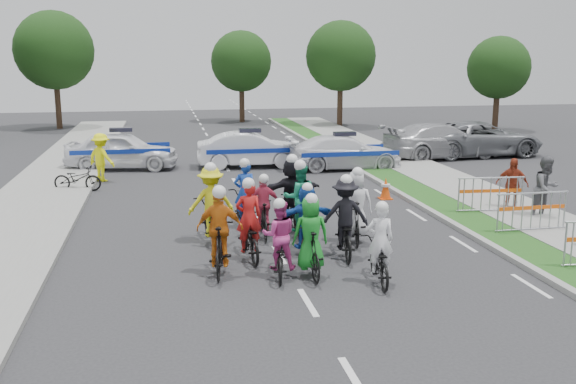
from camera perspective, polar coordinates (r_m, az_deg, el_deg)
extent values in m
plane|color=#28282B|center=(12.19, 1.77, -9.81)|extent=(90.00, 90.00, 0.00)
cube|color=gray|center=(18.32, 13.95, -2.50)|extent=(0.20, 60.00, 0.12)
cube|color=#164516|center=(18.62, 15.91, -2.39)|extent=(1.20, 60.00, 0.11)
cube|color=gray|center=(19.49, 20.64, -2.04)|extent=(2.40, 60.00, 0.13)
cube|color=gray|center=(17.11, -24.12, -4.21)|extent=(3.00, 60.00, 0.13)
imported|color=black|center=(13.23, 8.07, -6.11)|extent=(0.81, 1.75, 0.89)
imported|color=white|center=(13.05, 8.20, -4.20)|extent=(0.58, 0.42, 1.48)
sphere|color=white|center=(12.83, 8.36, -1.36)|extent=(0.26, 0.26, 0.26)
imported|color=black|center=(13.46, 1.96, -5.37)|extent=(0.48, 1.71, 1.03)
imported|color=#198C26|center=(13.29, 2.03, -3.63)|extent=(0.75, 0.49, 1.54)
sphere|color=white|center=(13.07, 2.10, -0.68)|extent=(0.27, 0.27, 0.27)
imported|color=black|center=(13.45, -0.83, -5.71)|extent=(0.81, 1.73, 0.88)
imported|color=#C53687|center=(13.27, -0.80, -3.84)|extent=(0.78, 0.65, 1.46)
sphere|color=white|center=(13.05, -0.77, -1.09)|extent=(0.25, 0.25, 0.25)
imported|color=black|center=(13.66, -6.06, -5.00)|extent=(0.80, 1.90, 1.10)
imported|color=orange|center=(13.49, -6.08, -3.21)|extent=(1.02, 0.55, 1.66)
sphere|color=white|center=(13.25, -6.14, 0.00)|extent=(0.29, 0.29, 0.29)
imported|color=black|center=(14.87, 5.00, -3.79)|extent=(0.92, 1.97, 0.99)
imported|color=black|center=(14.69, 5.09, -1.93)|extent=(1.14, 0.76, 1.66)
sphere|color=white|center=(14.48, 5.21, 1.03)|extent=(0.29, 0.29, 0.29)
imported|color=black|center=(14.92, 1.62, -3.72)|extent=(0.50, 1.64, 0.98)
imported|color=#1646A7|center=(14.76, 1.68, -2.18)|extent=(1.37, 0.47, 1.47)
sphere|color=white|center=(14.56, 1.73, 0.34)|extent=(0.26, 0.26, 0.26)
imported|color=black|center=(14.61, -3.52, -4.09)|extent=(0.78, 1.90, 0.98)
imported|color=red|center=(14.43, -3.52, -2.21)|extent=(0.62, 0.43, 1.63)
sphere|color=white|center=(14.21, -3.53, 0.73)|extent=(0.28, 0.28, 0.28)
imported|color=black|center=(15.95, 6.01, -2.55)|extent=(0.87, 1.88, 1.09)
imported|color=silver|center=(15.79, 6.09, -1.00)|extent=(0.89, 0.67, 1.63)
sphere|color=white|center=(15.59, 6.21, 1.70)|extent=(0.28, 0.28, 0.28)
imported|color=black|center=(16.32, 0.98, -2.24)|extent=(0.79, 2.01, 1.04)
imported|color=#1B9467|center=(16.16, 1.03, -0.47)|extent=(0.87, 0.70, 1.73)
sphere|color=white|center=(15.95, 1.08, 2.37)|extent=(0.30, 0.30, 0.30)
imported|color=black|center=(16.27, -2.19, -2.44)|extent=(0.54, 1.61, 0.95)
imported|color=#D23A5E|center=(16.12, -2.17, -1.05)|extent=(0.86, 0.40, 1.43)
sphere|color=white|center=(15.94, -2.16, 1.19)|extent=(0.25, 0.25, 0.25)
imported|color=black|center=(15.96, -6.82, -2.64)|extent=(0.90, 2.05, 1.04)
imported|color=yellow|center=(15.78, -6.86, -0.83)|extent=(1.18, 0.76, 1.74)
sphere|color=white|center=(15.57, -6.92, 2.10)|extent=(0.30, 0.30, 0.30)
imported|color=black|center=(16.98, 0.30, -1.44)|extent=(0.71, 1.99, 1.17)
imported|color=black|center=(16.83, 0.34, 0.09)|extent=(1.67, 0.66, 1.76)
sphere|color=white|center=(16.63, 0.37, 2.88)|extent=(0.30, 0.30, 0.30)
imported|color=black|center=(17.24, -3.86, -1.58)|extent=(0.87, 1.93, 0.98)
imported|color=#1845BB|center=(17.08, -3.86, 0.03)|extent=(0.64, 0.46, 1.63)
sphere|color=white|center=(16.89, -3.87, 2.55)|extent=(0.28, 0.28, 0.28)
imported|color=white|center=(27.08, -14.54, 3.61)|extent=(4.74, 2.55, 1.53)
imported|color=white|center=(26.79, -3.39, 3.78)|extent=(4.43, 1.70, 1.44)
imported|color=white|center=(26.35, 5.03, 3.54)|extent=(4.75, 2.06, 1.36)
imported|color=#A6A6AA|center=(29.81, 13.42, 4.44)|extent=(5.67, 2.92, 1.57)
imported|color=slate|center=(31.04, 16.66, 4.58)|extent=(5.83, 2.80, 1.60)
imported|color=#4F4F53|center=(19.33, 21.98, 0.30)|extent=(1.04, 0.91, 1.81)
imported|color=maroon|center=(20.13, 19.28, 0.63)|extent=(1.00, 0.80, 1.60)
imported|color=#FAFF0D|center=(24.57, -16.26, 2.98)|extent=(1.30, 1.25, 1.77)
cube|color=#F24C0C|center=(21.01, 8.64, -0.56)|extent=(0.40, 0.40, 0.03)
cone|color=#F24C0C|center=(20.94, 8.67, 0.33)|extent=(0.36, 0.36, 0.70)
cylinder|color=silver|center=(20.92, 8.68, 0.60)|extent=(0.29, 0.29, 0.08)
cube|color=#F24C0C|center=(26.43, 8.86, 2.00)|extent=(0.40, 0.40, 0.03)
cone|color=#F24C0C|center=(26.38, 8.88, 2.72)|extent=(0.36, 0.36, 0.70)
cylinder|color=silver|center=(26.36, 8.89, 2.93)|extent=(0.29, 0.29, 0.08)
imported|color=black|center=(23.09, -18.21, 1.14)|extent=(1.71, 0.91, 0.85)
cylinder|color=#382619|center=(42.73, 4.64, 8.04)|extent=(0.36, 0.36, 3.25)
sphere|color=#183511|center=(42.63, 4.71, 11.96)|extent=(4.55, 4.55, 4.55)
cylinder|color=#382619|center=(42.47, 18.00, 7.13)|extent=(0.36, 0.36, 2.75)
sphere|color=#183511|center=(42.36, 18.22, 10.47)|extent=(3.85, 3.85, 3.85)
cylinder|color=#382619|center=(43.60, -19.78, 7.62)|extent=(0.36, 0.36, 3.50)
sphere|color=#183511|center=(43.52, -20.08, 11.75)|extent=(4.90, 4.90, 4.90)
cylinder|color=#382619|center=(45.48, -4.12, 8.12)|extent=(0.36, 0.36, 3.00)
sphere|color=#183511|center=(45.38, -4.18, 11.53)|extent=(4.20, 4.20, 4.20)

